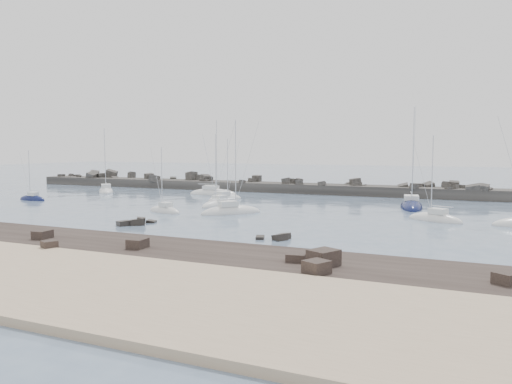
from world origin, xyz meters
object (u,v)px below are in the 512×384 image
sailboat_1 (32,199)px  sailboat_5 (218,205)px  sailboat_4 (165,211)px  sailboat_3 (213,194)px  sailboat_0 (106,192)px  sailboat_2 (225,199)px  sailboat_8 (435,220)px  sailboat_7 (411,207)px  sailboat_6 (231,212)px

sailboat_1 → sailboat_5: (33.05, 5.46, 0.01)m
sailboat_1 → sailboat_4: sailboat_4 is taller
sailboat_3 → sailboat_4: 26.18m
sailboat_0 → sailboat_2: 29.01m
sailboat_0 → sailboat_8: size_ratio=1.22×
sailboat_2 → sailboat_5: size_ratio=0.95×
sailboat_7 → sailboat_2: bearing=-177.2°
sailboat_1 → sailboat_4: size_ratio=0.94×
sailboat_1 → sailboat_2: size_ratio=0.82×
sailboat_0 → sailboat_3: sailboat_3 is taller
sailboat_5 → sailboat_7: (27.32, 9.58, 0.00)m
sailboat_3 → sailboat_1: bearing=-138.0°
sailboat_1 → sailboat_2: bearing=24.3°
sailboat_7 → sailboat_3: bearing=170.7°
sailboat_5 → sailboat_0: bearing=160.0°
sailboat_3 → sailboat_4: bearing=-75.7°
sailboat_0 → sailboat_4: 35.80m
sailboat_3 → sailboat_0: bearing=-169.8°
sailboat_5 → sailboat_6: 9.23m
sailboat_1 → sailboat_8: sailboat_8 is taller
sailboat_1 → sailboat_2: (29.96, 13.53, 0.00)m
sailboat_1 → sailboat_2: sailboat_2 is taller
sailboat_4 → sailboat_0: bearing=143.3°
sailboat_0 → sailboat_2: bearing=-7.0°
sailboat_3 → sailboat_6: 27.51m
sailboat_5 → sailboat_7: sailboat_7 is taller
sailboat_4 → sailboat_5: bearing=72.0°
sailboat_0 → sailboat_7: bearing=-2.0°
sailboat_6 → sailboat_8: (25.85, 4.07, -0.00)m
sailboat_3 → sailboat_4: (6.45, -25.37, -0.00)m
sailboat_3 → sailboat_4: size_ratio=1.55×
sailboat_7 → sailboat_5: bearing=-160.7°
sailboat_5 → sailboat_2: bearing=110.9°
sailboat_0 → sailboat_7: (59.19, -2.05, 0.00)m
sailboat_6 → sailboat_7: 27.27m
sailboat_2 → sailboat_1: bearing=-155.7°
sailboat_2 → sailboat_3: (-6.53, 7.54, 0.00)m
sailboat_2 → sailboat_8: sailboat_2 is taller
sailboat_2 → sailboat_3: 9.98m
sailboat_2 → sailboat_8: (34.73, -11.18, 0.01)m
sailboat_1 → sailboat_3: bearing=42.0°
sailboat_1 → sailboat_7: sailboat_7 is taller
sailboat_8 → sailboat_6: bearing=-171.1°
sailboat_0 → sailboat_6: 42.10m
sailboat_2 → sailboat_4: (-0.07, -17.82, -0.00)m
sailboat_0 → sailboat_7: size_ratio=0.87×
sailboat_0 → sailboat_3: size_ratio=0.91×
sailboat_3 → sailboat_2: bearing=-49.1°
sailboat_0 → sailboat_4: bearing=-36.7°
sailboat_4 → sailboat_8: bearing=10.8°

